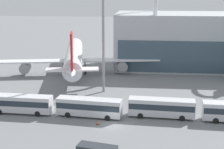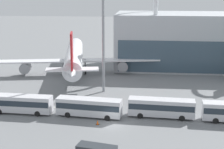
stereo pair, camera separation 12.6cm
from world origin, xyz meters
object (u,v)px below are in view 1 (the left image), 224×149
floodlight_mast (103,25)px  shuttle_bus_2 (89,106)px  airliner_at_gate_near (74,58)px  traffic_cone_1 (98,122)px  shuttle_bus_3 (161,107)px  shuttle_bus_1 (21,103)px

floodlight_mast → shuttle_bus_2: bearing=-92.4°
floodlight_mast → airliner_at_gate_near: bearing=123.1°
floodlight_mast → traffic_cone_1: (1.34, -18.76, -14.03)m
shuttle_bus_3 → traffic_cone_1: size_ratio=14.49×
airliner_at_gate_near → shuttle_bus_2: airliner_at_gate_near is taller
shuttle_bus_3 → shuttle_bus_2: bearing=-171.8°
shuttle_bus_1 → shuttle_bus_3: same height
traffic_cone_1 → shuttle_bus_1: bearing=164.7°
shuttle_bus_1 → traffic_cone_1: shuttle_bus_1 is taller
shuttle_bus_2 → floodlight_mast: 19.77m
airliner_at_gate_near → shuttle_bus_1: (-3.65, -29.47, -2.47)m
shuttle_bus_3 → traffic_cone_1: (-10.59, -4.44, -1.56)m
shuttle_bus_1 → traffic_cone_1: 15.17m
shuttle_bus_3 → shuttle_bus_1: bearing=-175.3°
traffic_cone_1 → floodlight_mast: bearing=94.1°
shuttle_bus_3 → traffic_cone_1: 11.59m
airliner_at_gate_near → floodlight_mast: 20.17m
airliner_at_gate_near → shuttle_bus_1: airliner_at_gate_near is taller
airliner_at_gate_near → traffic_cone_1: (10.91, -33.44, -4.03)m
floodlight_mast → traffic_cone_1: size_ratio=28.99×
airliner_at_gate_near → traffic_cone_1: bearing=-172.5°
shuttle_bus_3 → floodlight_mast: (-11.93, 14.32, 12.47)m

